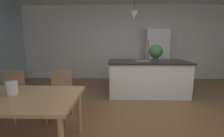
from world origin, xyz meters
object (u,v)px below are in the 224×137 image
at_px(kitchen_island, 147,77).
at_px(vase_on_dining_table, 12,88).
at_px(chair_far_right, 60,93).
at_px(refrigerator, 156,56).
at_px(potted_plant_on_island, 156,52).
at_px(chair_far_left, 11,93).

relative_size(kitchen_island, vase_on_dining_table, 11.57).
bearing_deg(chair_far_right, refrigerator, 48.71).
height_order(refrigerator, vase_on_dining_table, refrigerator).
height_order(kitchen_island, potted_plant_on_island, potted_plant_on_island).
height_order(chair_far_left, potted_plant_on_island, potted_plant_on_island).
bearing_deg(vase_on_dining_table, potted_plant_on_island, 41.75).
distance_m(chair_far_left, vase_on_dining_table, 1.02).
relative_size(potted_plant_on_island, vase_on_dining_table, 2.42).
bearing_deg(refrigerator, potted_plant_on_island, -104.63).
bearing_deg(chair_far_right, potted_plant_on_island, 33.22).
distance_m(chair_far_right, refrigerator, 3.69).
bearing_deg(chair_far_right, vase_on_dining_table, -112.21).
height_order(kitchen_island, refrigerator, refrigerator).
relative_size(chair_far_right, kitchen_island, 0.43).
bearing_deg(chair_far_right, kitchen_island, 35.79).
xyz_separation_m(chair_far_left, kitchen_island, (2.76, 1.34, -0.01)).
bearing_deg(potted_plant_on_island, kitchen_island, 180.00).
bearing_deg(kitchen_island, chair_far_left, -154.07).
xyz_separation_m(kitchen_island, refrigerator, (0.56, 1.41, 0.45)).
xyz_separation_m(chair_far_left, vase_on_dining_table, (0.59, -0.77, 0.34)).
distance_m(refrigerator, vase_on_dining_table, 4.46).
bearing_deg(vase_on_dining_table, chair_far_right, 67.79).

